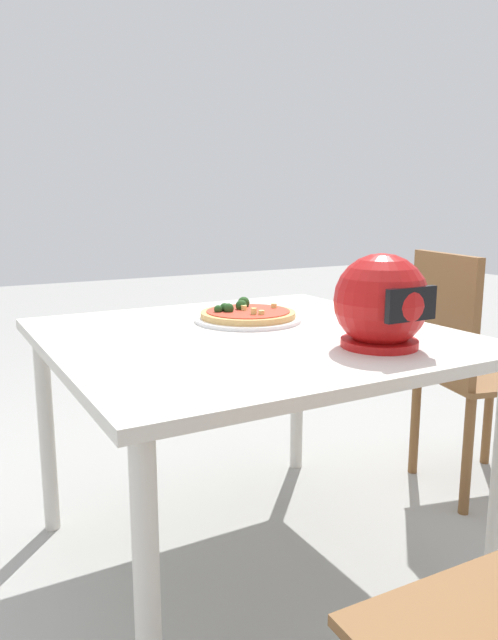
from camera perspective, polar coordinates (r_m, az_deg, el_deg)
ground_plane at (r=1.96m, az=0.09°, el=-22.01°), size 14.00×14.00×0.00m
dining_table at (r=1.70m, az=0.09°, el=-3.60°), size 1.10×1.09×0.71m
pizza_plate at (r=1.85m, az=-0.09°, el=0.08°), size 0.33×0.33×0.01m
pizza at (r=1.85m, az=-0.20°, el=0.66°), size 0.30×0.30×0.05m
motorcycle_helmet at (r=1.53m, az=12.57°, el=1.61°), size 0.24×0.24×0.24m
chair_side at (r=2.32m, az=19.88°, el=-3.65°), size 0.48×0.48×0.90m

